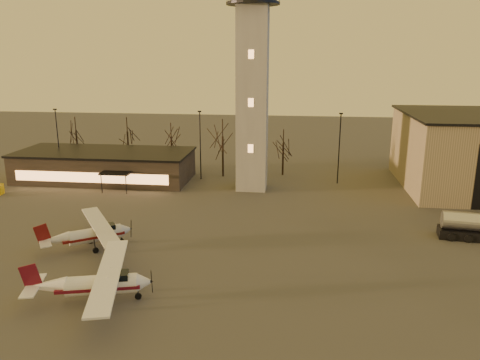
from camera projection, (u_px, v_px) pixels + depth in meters
The scene contains 8 objects.
ground at pixel (214, 294), 36.22m from camera, with size 220.00×220.00×0.00m, color #454240.
control_tower at pixel (253, 68), 60.71m from camera, with size 6.80×6.80×32.60m.
terminal at pixel (105, 165), 68.88m from camera, with size 25.40×12.20×4.30m.
light_poles at pixel (256, 149), 64.46m from camera, with size 58.50×12.25×10.14m.
tree_row at pixel (171, 133), 73.80m from camera, with size 37.20×9.20×8.80m.
cessna_front at pixel (104, 287), 34.88m from camera, with size 9.98×12.41×3.43m.
cessna_rear at pixel (97, 237), 44.80m from camera, with size 9.48×10.47×3.22m.
fuel_truck at pixel (478, 229), 46.70m from camera, with size 7.65×3.22×2.76m.
Camera 1 is at (5.97, -32.16, 18.01)m, focal length 35.00 mm.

